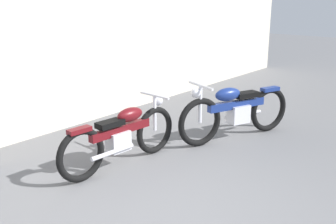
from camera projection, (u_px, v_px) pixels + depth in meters
ground_plane at (177, 220)px, 4.16m from camera, size 40.00×40.00×0.00m
motorcycle_maroon at (122, 136)px, 5.38m from camera, size 2.00×0.56×0.90m
motorcycle_blue at (235, 110)px, 6.41m from camera, size 2.08×0.97×0.98m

